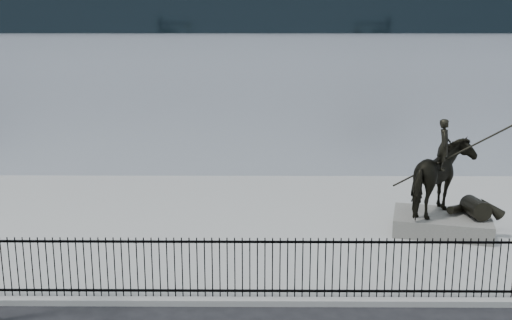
{
  "coord_description": "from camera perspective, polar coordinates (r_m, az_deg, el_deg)",
  "views": [
    {
      "loc": [
        -0.86,
        -12.11,
        6.59
      ],
      "look_at": [
        -0.99,
        6.0,
        2.45
      ],
      "focal_mm": 42.0,
      "sensor_mm": 36.0,
      "label": 1
    }
  ],
  "objects": [
    {
      "name": "plaza",
      "position": [
        20.21,
        2.83,
        -5.96
      ],
      "size": [
        30.0,
        12.0,
        0.15
      ],
      "primitive_type": "cube",
      "color": "#969693",
      "rests_on": "ground"
    },
    {
      "name": "building",
      "position": [
        32.19,
        1.95,
        9.14
      ],
      "size": [
        44.0,
        14.0,
        9.0
      ],
      "primitive_type": "cube",
      "color": "#B0B7C0",
      "rests_on": "ground"
    },
    {
      "name": "picket_fence",
      "position": [
        14.55,
        3.82,
        -10.18
      ],
      "size": [
        22.1,
        0.1,
        1.5
      ],
      "color": "black",
      "rests_on": "plaza"
    },
    {
      "name": "statue_plinth",
      "position": [
        19.9,
        17.26,
        -5.78
      ],
      "size": [
        3.37,
        2.71,
        0.55
      ],
      "primitive_type": "cube",
      "rotation": [
        0.0,
        0.0,
        -0.25
      ],
      "color": "#575550",
      "rests_on": "plaza"
    },
    {
      "name": "equestrian_statue",
      "position": [
        19.51,
        17.7,
        -1.77
      ],
      "size": [
        3.68,
        2.77,
        3.21
      ],
      "rotation": [
        0.0,
        0.0,
        -0.25
      ],
      "color": "black",
      "rests_on": "statue_plinth"
    }
  ]
}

